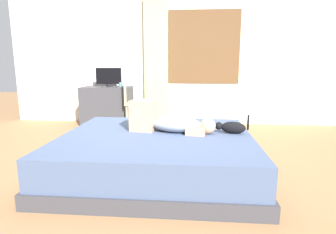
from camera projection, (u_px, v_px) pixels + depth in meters
ground_plane at (155, 170)px, 3.09m from camera, size 16.00×16.00×0.00m
back_wall_with_window at (173, 49)px, 5.35m from camera, size 6.40×0.14×2.90m
bed at (157, 154)px, 2.99m from camera, size 2.04×1.85×0.43m
person_lying at (168, 121)px, 3.04m from camera, size 0.94×0.38×0.34m
cat at (232, 127)px, 2.97m from camera, size 0.35×0.16×0.21m
desk at (107, 106)px, 5.27m from camera, size 0.90×0.56×0.74m
tv_monitor at (109, 77)px, 5.16m from camera, size 0.48×0.10×0.35m
cup at (121, 84)px, 5.17m from camera, size 0.07×0.07×0.09m
chair_by_desk at (131, 101)px, 5.00m from camera, size 0.46×0.46×0.86m
curtain_left at (156, 63)px, 5.31m from camera, size 0.44×0.06×2.37m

